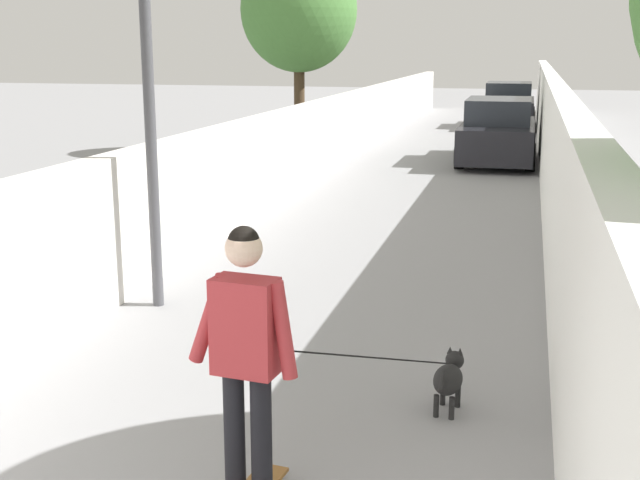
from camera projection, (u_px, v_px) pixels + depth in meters
ground_plane at (420, 191)px, 16.21m from camera, size 80.00×80.00×0.00m
wall_left at (271, 159)px, 14.71m from camera, size 48.00×0.30×1.63m
fence_right at (555, 153)px, 13.50m from camera, size 48.00×0.30×2.14m
tree_left_near at (299, 10)px, 21.00m from camera, size 2.96×2.96×5.23m
lamp_post at (146, 40)px, 8.49m from camera, size 0.36×0.36×4.13m
person_skateboarder at (246, 343)px, 4.89m from camera, size 0.26×0.72×1.70m
dog at (448, 377)px, 6.44m from camera, size 2.00×1.19×1.06m
car_near at (498, 133)px, 20.07m from camera, size 4.32×1.80×1.54m
car_far at (508, 106)px, 28.75m from camera, size 4.02×1.80×1.54m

